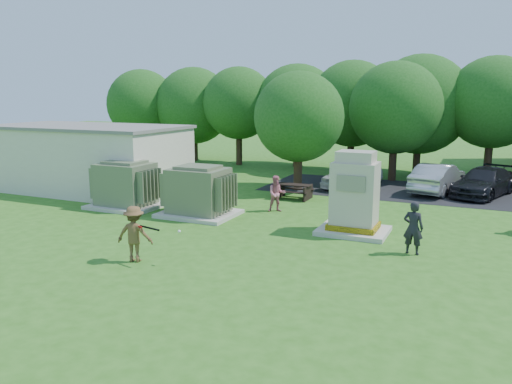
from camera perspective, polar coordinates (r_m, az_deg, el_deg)
The scene contains 16 objects.
ground at distance 15.61m, azimuth -6.11°, elevation -7.28°, with size 120.00×120.00×0.00m, color #2D6619.
service_building at distance 27.30m, azimuth -18.82°, elevation 3.56°, with size 10.00×5.00×3.20m, color beige.
service_building_roof at distance 27.15m, azimuth -19.04°, elevation 7.06°, with size 10.20×5.20×0.15m, color slate.
parking_strip at distance 26.70m, azimuth 22.68°, elevation -0.34°, with size 20.00×6.00×0.01m, color #232326.
transformer_left at distance 22.59m, azimuth -14.66°, elevation 0.71°, with size 3.00×2.40×2.07m.
transformer_right at distance 20.50m, azimuth -6.57°, elevation -0.04°, with size 3.00×2.40×2.07m.
generator_cabinet at distance 18.05m, azimuth 11.19°, elevation -0.66°, with size 2.43×1.99×2.96m.
picnic_table at distance 23.82m, azimuth 4.34°, elevation 0.27°, with size 1.65×1.24×0.71m.
batter at distance 15.25m, azimuth -13.72°, elevation -4.68°, with size 1.09×0.63×1.69m, color brown.
person_by_generator at distance 16.22m, azimuth 17.53°, elevation -3.93°, with size 0.61×0.40×1.68m, color black.
person_at_picnic at distance 21.09m, azimuth 2.38°, elevation -0.20°, with size 0.75×0.59×1.55m, color #CB6B7E.
car_white at distance 26.96m, azimuth 10.97°, elevation 1.93°, with size 1.66×4.12×1.41m, color white.
car_silver_a at distance 26.82m, azimuth 20.06°, elevation 1.50°, with size 1.57×4.50×1.48m, color #ADACB1.
car_dark at distance 26.84m, azimuth 24.57°, elevation 1.04°, with size 1.92×4.71×1.37m, color black.
batting_equipment at distance 14.80m, azimuth -11.80°, elevation -4.08°, with size 1.35×0.45×0.16m.
tree_row at distance 31.78m, azimuth 13.96°, elevation 9.43°, with size 41.30×13.30×7.30m.
Camera 1 is at (7.57, -12.74, 4.91)m, focal length 35.00 mm.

